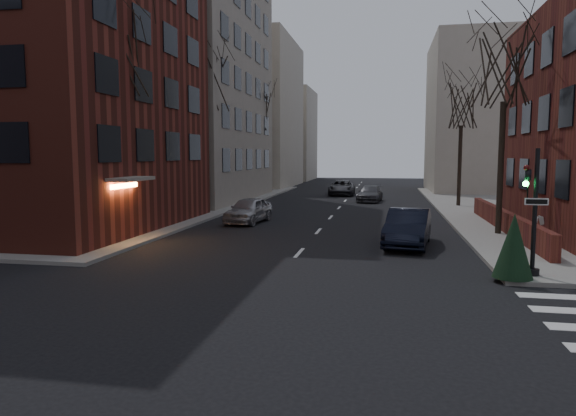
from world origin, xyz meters
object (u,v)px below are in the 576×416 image
Objects in this scene: evergreen_shrub at (514,246)px; car_lane_gray at (370,194)px; tree_left_b at (207,82)px; sandwich_board at (538,227)px; streetlamp_near at (195,150)px; tree_left_a at (117,55)px; tree_right_a at (505,68)px; car_lane_silver at (249,210)px; car_lane_far at (342,188)px; tree_left_c at (257,112)px; tree_right_b at (462,105)px; streetlamp_far at (268,152)px; parked_sedan at (408,228)px; traffic_signal at (532,220)px.

car_lane_gray is at bearing 100.85° from evergreen_shrub.
sandwich_board is (19.13, -8.98, -8.26)m from tree_left_b.
tree_left_a is at bearing -94.29° from streetlamp_near.
streetlamp_near is at bearing 166.76° from tree_right_a.
tree_left_b is 10.78m from car_lane_silver.
tree_left_b is at bearing -117.46° from car_lane_far.
tree_left_c reaches higher than tree_right_b.
streetlamp_near is 21.67m from car_lane_far.
evergreen_shrub is (15.50, -13.50, -3.08)m from streetlamp_near.
tree_left_b reaches higher than tree_right_b.
tree_right_b is at bearing -23.24° from car_lane_gray.
tree_right_a is 2.22× the size of car_lane_silver.
car_lane_far is 27.40m from sandwich_board.
parked_sedan is at bearing -65.47° from streetlamp_far.
tree_left_a is 20.88m from sandwich_board.
tree_left_c reaches higher than streetlamp_near.
car_lane_silver is 16.78m from evergreen_shrub.
tree_left_b is 25.01m from evergreen_shrub.
streetlamp_near reaches higher than traffic_signal.
car_lane_silver is at bearing -77.32° from tree_left_c.
streetlamp_near is at bearing 138.95° from evergreen_shrub.
car_lane_far is at bearing 14.45° from tree_left_c.
tree_right_a is 4.84× the size of evergreen_shrub.
car_lane_gray is at bearing 52.89° from streetlamp_near.
tree_right_a reaches higher than car_lane_silver.
tree_right_b is 1.89× the size of parked_sedan.
evergreen_shrub is at bearing -62.93° from tree_left_c.
tree_right_b is 18.80m from car_lane_silver.
streetlamp_far is at bearing 106.37° from car_lane_silver.
streetlamp_far reaches higher than parked_sedan.
car_lane_far is (-8.74, 33.07, -1.19)m from traffic_signal.
streetlamp_near is 1.00× the size of streetlamp_far.
parked_sedan is (12.57, -7.55, -3.44)m from streetlamp_near.
streetlamp_near is (0.60, 8.00, -4.23)m from tree_left_a.
streetlamp_far is at bearing 122.06° from parked_sedan.
evergreen_shrub is at bearing -41.05° from streetlamp_near.
car_lane_silver reaches higher than car_lane_gray.
evergreen_shrub is (2.93, -5.95, 0.35)m from parked_sedan.
streetlamp_far is (0.60, 16.00, -4.68)m from tree_left_b.
car_lane_silver is 0.84× the size of car_lane_far.
car_lane_silver is 4.37× the size of sandwich_board.
parked_sedan reaches higher than car_lane_far.
tree_right_b is at bearing 90.00° from tree_right_a.
traffic_signal is 1.99× the size of evergreen_shrub.
sandwich_board is at bearing -61.02° from car_lane_gray.
streetlamp_far is at bearing 90.00° from streetlamp_near.
tree_right_a is 9.71× the size of sandwich_board.
traffic_signal is 0.39× the size of tree_left_a.
streetlamp_near is 1.37× the size of car_lane_gray.
tree_right_b is (17.60, 6.00, -1.33)m from tree_left_b.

